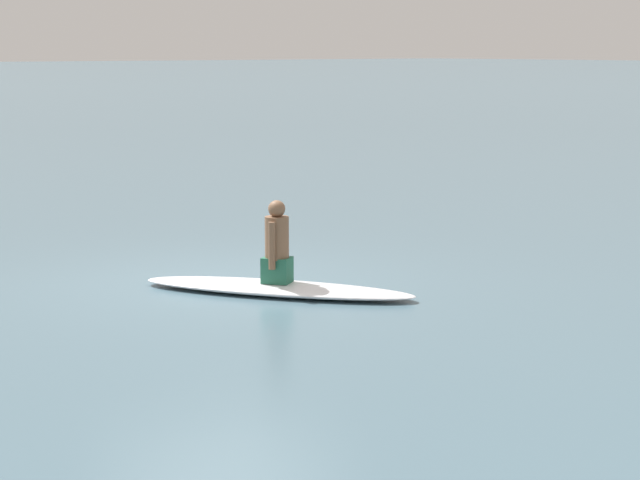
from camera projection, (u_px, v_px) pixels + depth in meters
ground_plane at (219, 282)px, 13.18m from camera, size 400.00×400.00×0.00m
surfboard at (277, 288)px, 12.58m from camera, size 2.31×3.01×0.12m
person_paddler at (277, 246)px, 12.50m from camera, size 0.37×0.39×0.91m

